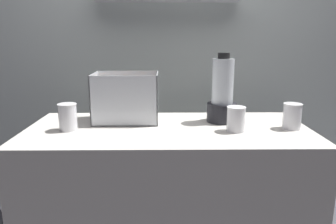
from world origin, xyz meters
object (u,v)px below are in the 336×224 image
carrot_display_bin (127,106)px  blender_pitcher (222,95)px  juice_cup_beet_far_left (68,119)px  juice_cup_carrot_middle (292,117)px  juice_cup_orange_left (236,120)px

carrot_display_bin → blender_pitcher: 0.51m
carrot_display_bin → juice_cup_beet_far_left: carrot_display_bin is taller
juice_cup_beet_far_left → juice_cup_carrot_middle: 1.09m
juice_cup_beet_far_left → blender_pitcher: bearing=11.1°
carrot_display_bin → juice_cup_orange_left: size_ratio=2.83×
juice_cup_carrot_middle → juice_cup_orange_left: bearing=-172.1°
blender_pitcher → juice_cup_beet_far_left: 0.79m
juice_cup_beet_far_left → juice_cup_carrot_middle: (1.09, 0.01, 0.00)m
juice_cup_carrot_middle → carrot_display_bin: bearing=169.0°
blender_pitcher → carrot_display_bin: bearing=177.6°
carrot_display_bin → juice_cup_orange_left: (0.54, -0.20, -0.03)m
blender_pitcher → juice_cup_carrot_middle: bearing=-23.6°
juice_cup_beet_far_left → juice_cup_orange_left: bearing=-2.0°
blender_pitcher → juice_cup_orange_left: 0.20m
juice_cup_orange_left → blender_pitcher: bearing=101.5°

